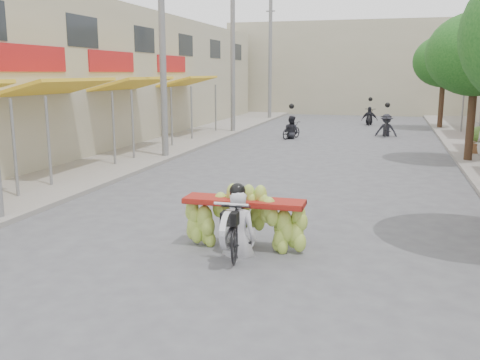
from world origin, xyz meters
The scene contains 13 objects.
ground centered at (0.00, 0.00, 0.00)m, with size 120.00×120.00×0.00m, color #55555A.
sidewalk_left centered at (-7.00, 15.00, 0.06)m, with size 4.00×60.00×0.12m, color gray.
shophouse_row_left centered at (-11.98, 13.98, 3.00)m, with size 9.77×40.00×6.00m.
far_building centered at (0.00, 38.00, 3.50)m, with size 20.00×6.00×7.00m, color #AEA78A.
utility_pole_mid centered at (-5.40, 12.00, 4.03)m, with size 0.60×0.24×8.00m.
utility_pole_far centered at (-5.40, 21.00, 4.03)m, with size 0.60×0.24×8.00m.
utility_pole_back centered at (-5.40, 30.00, 4.03)m, with size 0.60×0.24×8.00m.
street_tree_mid centered at (5.40, 14.00, 3.78)m, with size 3.40×3.40×5.25m.
street_tree_far centered at (5.40, 26.00, 3.78)m, with size 3.40×3.40×5.25m.
banana_motorbike centered at (0.18, 2.49, 0.73)m, with size 2.20×1.90×2.21m.
bg_motorbike_a centered at (-1.96, 19.36, 0.77)m, with size 1.01×1.55×1.95m.
bg_motorbike_b centered at (2.50, 21.58, 0.82)m, with size 1.09×1.94×1.95m.
bg_motorbike_c centered at (1.45, 27.58, 0.78)m, with size 0.98×1.74×1.95m.
Camera 1 is at (2.64, -6.34, 3.17)m, focal length 40.00 mm.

